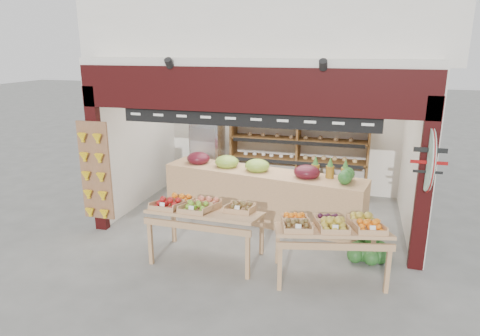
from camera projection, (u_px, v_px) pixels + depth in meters
name	position (u px, v px, depth m)	size (l,w,h in m)	color
ground	(258.00, 222.00, 8.31)	(60.00, 60.00, 0.00)	slate
shop_structure	(278.00, 15.00, 8.73)	(6.36, 5.12, 5.40)	white
banana_board	(95.00, 173.00, 7.64)	(0.60, 0.15, 1.80)	#906141
gift_sign	(429.00, 160.00, 6.06)	(0.04, 0.93, 0.92)	#BFF1DB
back_shelving	(298.00, 142.00, 9.66)	(3.11, 0.51, 1.91)	brown
refrigerator	(208.00, 157.00, 9.81)	(0.66, 0.66, 1.69)	#BBBDC3
cardboard_stack	(201.00, 190.00, 9.38)	(1.08, 0.85, 0.72)	silver
mid_counter	(261.00, 194.00, 8.33)	(4.02, 1.44, 1.22)	tan
display_table_left	(201.00, 209.00, 6.74)	(1.71, 0.97, 1.07)	tan
display_table_right	(331.00, 227.00, 6.14)	(1.76, 1.23, 1.02)	tan
watermelon_pile	(369.00, 249.00, 6.85)	(0.68, 0.64, 0.48)	#184A19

